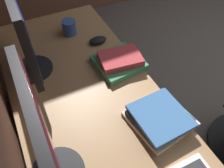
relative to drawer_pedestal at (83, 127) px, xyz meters
name	(u,v)px	position (x,y,z in m)	size (l,w,h in m)	color
desk	(102,131)	(-0.24, -0.03, 0.31)	(1.84, 0.66, 0.73)	#936D47
drawer_pedestal	(83,127)	(0.00, 0.00, 0.00)	(0.40, 0.51, 0.69)	#936D47
monitor_primary	(45,142)	(-0.37, 0.20, 0.62)	(0.50, 0.20, 0.41)	black
monitor_secondary	(19,27)	(0.20, 0.15, 0.64)	(0.54, 0.20, 0.45)	black
mouse_main	(98,40)	(0.26, -0.23, 0.40)	(0.06, 0.10, 0.03)	black
book_stack_near	(119,61)	(0.04, -0.26, 0.41)	(0.24, 0.25, 0.06)	#3D8456
book_stack_far	(160,117)	(-0.35, -0.25, 0.41)	(0.27, 0.27, 0.06)	beige
coffee_mug	(69,27)	(0.42, -0.12, 0.43)	(0.12, 0.08, 0.09)	#335193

